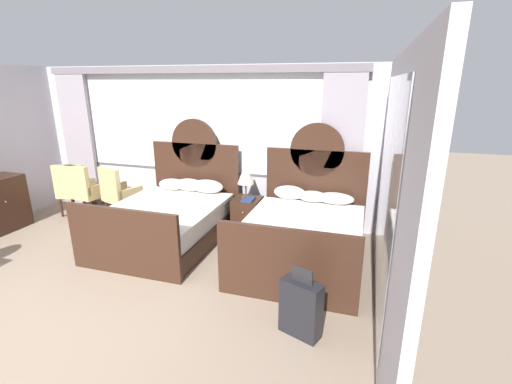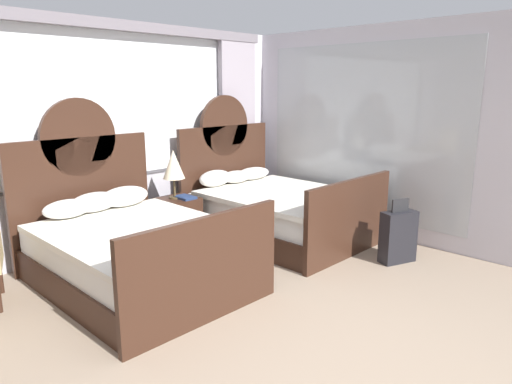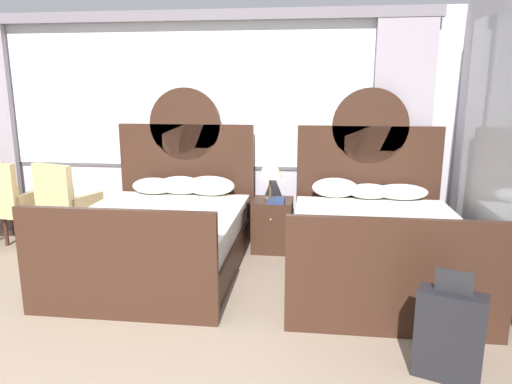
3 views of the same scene
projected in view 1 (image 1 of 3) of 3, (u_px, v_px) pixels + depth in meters
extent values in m
plane|color=gray|center=(41.00, 338.00, 3.54)|extent=(24.00, 24.00, 0.00)
cube|color=silver|center=(198.00, 144.00, 6.48)|extent=(6.32, 0.07, 2.70)
cube|color=#575459|center=(196.00, 123.00, 6.33)|extent=(4.75, 0.02, 1.78)
cube|color=white|center=(196.00, 123.00, 6.32)|extent=(4.67, 0.02, 1.70)
cube|color=#998E99|center=(79.00, 141.00, 7.09)|extent=(0.65, 0.08, 2.60)
cube|color=#998E99|center=(340.00, 156.00, 5.65)|extent=(0.65, 0.08, 2.60)
cube|color=slate|center=(191.00, 69.00, 5.98)|extent=(5.82, 0.10, 0.12)
cube|color=silver|center=(392.00, 193.00, 3.62)|extent=(0.07, 4.22, 2.70)
cube|color=#B2B7BC|center=(386.00, 185.00, 3.90)|extent=(0.01, 2.95, 2.27)
cube|color=#382116|center=(168.00, 233.00, 5.64)|extent=(1.54, 2.05, 0.30)
cube|color=white|center=(167.00, 216.00, 5.56)|extent=(1.48, 1.95, 0.26)
cube|color=silver|center=(163.00, 208.00, 5.44)|extent=(1.58, 1.85, 0.06)
cube|color=#382116|center=(196.00, 182.00, 6.44)|extent=(1.62, 0.06, 1.40)
cylinder|color=#382116|center=(194.00, 143.00, 6.23)|extent=(0.85, 0.06, 0.85)
cube|color=#382116|center=(123.00, 242.00, 4.58)|extent=(1.62, 0.06, 0.92)
ellipsoid|color=white|center=(172.00, 184.00, 6.27)|extent=(0.49, 0.33, 0.19)
ellipsoid|color=white|center=(189.00, 185.00, 6.19)|extent=(0.53, 0.30, 0.21)
ellipsoid|color=white|center=(207.00, 186.00, 6.07)|extent=(0.57, 0.32, 0.22)
cube|color=#382116|center=(302.00, 251.00, 5.03)|extent=(1.54, 2.05, 0.30)
cube|color=white|center=(303.00, 233.00, 4.95)|extent=(1.48, 1.95, 0.26)
cube|color=silver|center=(302.00, 224.00, 4.83)|extent=(1.58, 1.85, 0.06)
cube|color=#382116|center=(315.00, 192.00, 5.83)|extent=(1.62, 0.06, 1.40)
cylinder|color=#382116|center=(317.00, 150.00, 5.63)|extent=(0.85, 0.06, 0.85)
cube|color=#382116|center=(286.00, 267.00, 3.98)|extent=(1.62, 0.06, 0.92)
ellipsoid|color=white|center=(290.00, 192.00, 5.74)|extent=(0.51, 0.27, 0.22)
ellipsoid|color=white|center=(313.00, 196.00, 5.63)|extent=(0.46, 0.32, 0.16)
ellipsoid|color=white|center=(335.00, 198.00, 5.53)|extent=(0.57, 0.31, 0.17)
cube|color=#382116|center=(247.00, 215.00, 5.99)|extent=(0.45, 0.45, 0.58)
sphere|color=tan|center=(243.00, 212.00, 5.74)|extent=(0.02, 0.02, 0.02)
cylinder|color=brown|center=(246.00, 197.00, 5.92)|extent=(0.14, 0.14, 0.02)
cylinder|color=brown|center=(246.00, 190.00, 5.88)|extent=(0.03, 0.03, 0.23)
cone|color=beige|center=(246.00, 173.00, 5.80)|extent=(0.27, 0.27, 0.35)
cube|color=navy|center=(248.00, 199.00, 5.80)|extent=(0.18, 0.26, 0.03)
sphere|color=tan|center=(6.00, 202.00, 5.85)|extent=(0.03, 0.03, 0.03)
cube|color=tan|center=(123.00, 197.00, 6.53)|extent=(0.69, 0.69, 0.10)
cube|color=tan|center=(110.00, 183.00, 6.26)|extent=(0.54, 0.26, 0.53)
cube|color=tan|center=(130.00, 193.00, 6.35)|extent=(0.22, 0.48, 0.16)
cube|color=tan|center=(115.00, 188.00, 6.63)|extent=(0.22, 0.48, 0.16)
cylinder|color=#382116|center=(142.00, 208.00, 6.64)|extent=(0.04, 0.04, 0.36)
cylinder|color=#382116|center=(128.00, 204.00, 6.89)|extent=(0.04, 0.04, 0.36)
cylinder|color=#382116|center=(121.00, 215.00, 6.30)|extent=(0.04, 0.04, 0.36)
cylinder|color=#382116|center=(107.00, 210.00, 6.55)|extent=(0.04, 0.04, 0.36)
cube|color=tan|center=(90.00, 194.00, 6.74)|extent=(0.61, 0.61, 0.10)
cube|color=tan|center=(77.00, 180.00, 6.44)|extent=(0.55, 0.15, 0.53)
cube|color=tan|center=(98.00, 189.00, 6.60)|extent=(0.12, 0.49, 0.16)
cube|color=tan|center=(80.00, 185.00, 6.80)|extent=(0.12, 0.49, 0.16)
cylinder|color=#382116|center=(109.00, 203.00, 6.91)|extent=(0.04, 0.04, 0.36)
cylinder|color=#382116|center=(92.00, 200.00, 7.08)|extent=(0.04, 0.04, 0.36)
cylinder|color=#382116|center=(90.00, 210.00, 6.53)|extent=(0.04, 0.04, 0.36)
cylinder|color=#382116|center=(73.00, 207.00, 6.70)|extent=(0.04, 0.04, 0.36)
cube|color=tan|center=(77.00, 192.00, 6.82)|extent=(0.67, 0.67, 0.10)
cube|color=tan|center=(68.00, 179.00, 6.51)|extent=(0.54, 0.23, 0.53)
cube|color=tan|center=(89.00, 186.00, 6.78)|extent=(0.20, 0.48, 0.16)
cube|color=tan|center=(63.00, 186.00, 6.78)|extent=(0.20, 0.48, 0.16)
cylinder|color=#382116|center=(95.00, 200.00, 7.10)|extent=(0.04, 0.04, 0.36)
cylinder|color=#382116|center=(73.00, 200.00, 7.10)|extent=(0.04, 0.04, 0.36)
cylinder|color=#382116|center=(85.00, 208.00, 6.68)|extent=(0.04, 0.04, 0.36)
cylinder|color=#382116|center=(61.00, 207.00, 6.68)|extent=(0.04, 0.04, 0.36)
cube|color=black|center=(301.00, 308.00, 3.52)|extent=(0.45, 0.31, 0.58)
cube|color=#232326|center=(302.00, 275.00, 3.41)|extent=(0.22, 0.10, 0.15)
cylinder|color=black|center=(286.00, 325.00, 3.70)|extent=(0.05, 0.04, 0.05)
cylinder|color=black|center=(314.00, 338.00, 3.50)|extent=(0.05, 0.04, 0.05)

